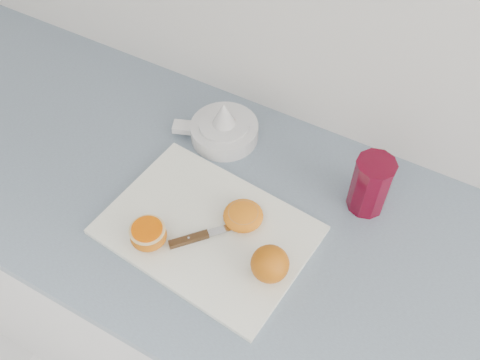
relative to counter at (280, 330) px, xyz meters
The scene contains 8 objects.
counter is the anchor object (origin of this frame).
cutting_board 0.48m from the counter, 156.35° to the right, with size 0.39×0.28×0.01m, color white.
whole_orange 0.50m from the counter, 91.92° to the right, with size 0.07×0.07×0.07m.
half_orange 0.55m from the counter, 148.22° to the right, with size 0.07×0.07×0.04m.
squeezed_shell 0.48m from the counter, behind, with size 0.08×0.08×0.03m.
paring_knife 0.50m from the counter, 148.62° to the right, with size 0.13×0.14×0.01m.
citrus_juicer 0.56m from the counter, 146.53° to the left, with size 0.19×0.15×0.10m.
red_tumbler 0.53m from the counter, 57.85° to the left, with size 0.08×0.08×0.13m.
Camera 1 is at (0.04, 1.17, 1.77)m, focal length 40.00 mm.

